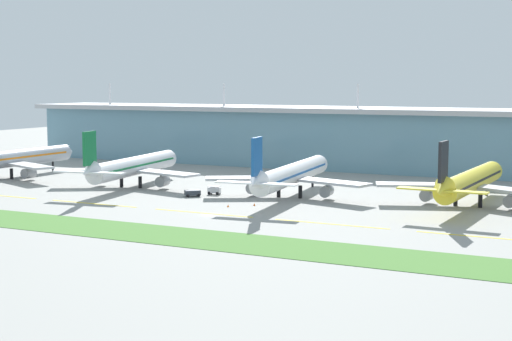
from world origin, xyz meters
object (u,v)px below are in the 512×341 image
(airliner_nearest, at_px, (7,159))
(safety_cone_left_wingtip, at_px, (228,206))
(pushback_tug, at_px, (193,193))
(airliner_near_middle, at_px, (133,166))
(airliner_center, at_px, (291,174))
(baggage_cart, at_px, (214,190))
(safety_cone_nose_front, at_px, (254,204))
(airliner_far_middle, at_px, (470,182))

(airliner_nearest, bearing_deg, safety_cone_left_wingtip, -12.24)
(pushback_tug, bearing_deg, airliner_nearest, 173.44)
(airliner_near_middle, height_order, safety_cone_left_wingtip, airliner_near_middle)
(airliner_nearest, relative_size, airliner_near_middle, 1.09)
(airliner_center, relative_size, pushback_tug, 13.71)
(airliner_nearest, distance_m, baggage_cart, 82.36)
(safety_cone_left_wingtip, height_order, safety_cone_nose_front, same)
(airliner_nearest, relative_size, baggage_cart, 17.32)
(baggage_cart, xyz_separation_m, safety_cone_nose_front, (19.84, -13.57, -0.91))
(airliner_center, bearing_deg, safety_cone_nose_front, -96.77)
(airliner_far_middle, distance_m, safety_cone_left_wingtip, 63.72)
(airliner_near_middle, distance_m, baggage_cart, 31.18)
(airliner_nearest, relative_size, airliner_far_middle, 1.06)
(airliner_near_middle, relative_size, baggage_cart, 15.88)
(airliner_far_middle, height_order, pushback_tug, airliner_far_middle)
(airliner_near_middle, xyz_separation_m, pushback_tug, (27.23, -9.33, -5.35))
(airliner_nearest, distance_m, pushback_tug, 79.47)
(airliner_nearest, height_order, baggage_cart, airliner_nearest)
(airliner_near_middle, distance_m, pushback_tug, 29.27)
(airliner_near_middle, relative_size, pushback_tug, 12.52)
(airliner_nearest, xyz_separation_m, airliner_center, (104.23, 2.69, 0.00))
(safety_cone_left_wingtip, xyz_separation_m, safety_cone_nose_front, (5.24, 4.88, 0.00))
(airliner_near_middle, relative_size, airliner_center, 0.91)
(baggage_cart, relative_size, safety_cone_left_wingtip, 5.51)
(baggage_cart, bearing_deg, safety_cone_nose_front, -34.38)
(airliner_nearest, distance_m, safety_cone_nose_front, 103.44)
(airliner_nearest, distance_m, airliner_near_middle, 51.54)
(airliner_nearest, height_order, safety_cone_nose_front, airliner_nearest)
(airliner_nearest, bearing_deg, airliner_far_middle, 3.26)
(airliner_nearest, relative_size, safety_cone_nose_front, 95.38)
(pushback_tug, bearing_deg, airliner_far_middle, 13.49)
(pushback_tug, xyz_separation_m, safety_cone_left_wingtip, (17.99, -11.93, -0.75))
(airliner_center, relative_size, baggage_cart, 17.38)
(airliner_center, height_order, safety_cone_left_wingtip, airliner_center)
(pushback_tug, height_order, baggage_cart, baggage_cart)
(airliner_near_middle, height_order, safety_cone_nose_front, airliner_near_middle)
(airliner_near_middle, distance_m, safety_cone_left_wingtip, 50.34)
(airliner_far_middle, height_order, safety_cone_nose_front, airliner_far_middle)
(airliner_far_middle, bearing_deg, safety_cone_nose_front, -153.97)
(airliner_far_middle, relative_size, baggage_cart, 16.36)
(airliner_near_middle, relative_size, airliner_far_middle, 0.97)
(safety_cone_left_wingtip, bearing_deg, airliner_nearest, 167.76)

